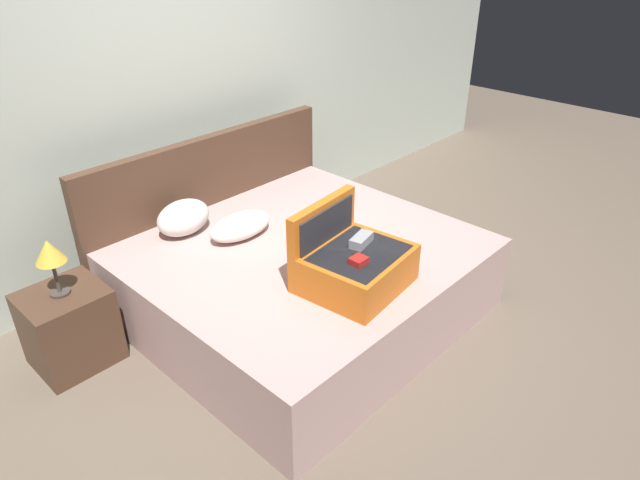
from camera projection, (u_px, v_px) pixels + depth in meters
ground_plane at (351, 338)px, 3.50m from camera, size 12.00×12.00×0.00m
back_wall at (173, 81)px, 3.85m from camera, size 8.00×0.10×2.60m
bed at (305, 280)px, 3.62m from camera, size 1.95×1.79×0.49m
headboard at (212, 202)px, 4.06m from camera, size 1.99×0.08×0.98m
hard_case_large at (353, 263)px, 3.07m from camera, size 0.60×0.56×0.45m
pillow_near_headboard at (184, 218)px, 3.60m from camera, size 0.40×0.30×0.22m
pillow_center_head at (240, 226)px, 3.58m from camera, size 0.44×0.26×0.15m
nightstand at (70, 327)px, 3.22m from camera, size 0.44×0.40×0.47m
table_lamp at (50, 254)px, 2.98m from camera, size 0.16×0.16×0.34m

